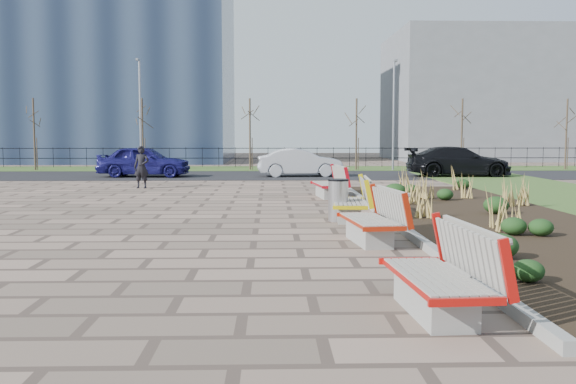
{
  "coord_description": "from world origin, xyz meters",
  "views": [
    {
      "loc": [
        1.15,
        -9.66,
        2.05
      ],
      "look_at": [
        1.5,
        3.0,
        0.9
      ],
      "focal_mm": 40.0,
      "sensor_mm": 36.0,
      "label": 1
    }
  ],
  "objects_px": {
    "bench_b": "(369,217)",
    "bench_c": "(348,199)",
    "pedestrian": "(142,167)",
    "car_blue": "(144,161)",
    "bench_d": "(328,182)",
    "litter_bin": "(338,201)",
    "car_black": "(458,162)",
    "lamp_west": "(140,116)",
    "bench_a": "(434,271)",
    "car_silver": "(300,162)",
    "lamp_east": "(394,116)"
  },
  "relations": [
    {
      "from": "pedestrian",
      "to": "lamp_west",
      "type": "height_order",
      "value": "lamp_west"
    },
    {
      "from": "bench_c",
      "to": "car_black",
      "type": "distance_m",
      "value": 16.91
    },
    {
      "from": "car_silver",
      "to": "lamp_east",
      "type": "height_order",
      "value": "lamp_east"
    },
    {
      "from": "bench_b",
      "to": "car_black",
      "type": "distance_m",
      "value": 19.85
    },
    {
      "from": "litter_bin",
      "to": "bench_b",
      "type": "bearing_deg",
      "value": -85.32
    },
    {
      "from": "lamp_east",
      "to": "bench_d",
      "type": "bearing_deg",
      "value": -108.31
    },
    {
      "from": "bench_d",
      "to": "litter_bin",
      "type": "xyz_separation_m",
      "value": [
        -0.25,
        -5.58,
        -0.01
      ]
    },
    {
      "from": "car_blue",
      "to": "car_silver",
      "type": "distance_m",
      "value": 7.42
    },
    {
      "from": "bench_d",
      "to": "bench_c",
      "type": "bearing_deg",
      "value": -96.24
    },
    {
      "from": "car_blue",
      "to": "car_silver",
      "type": "height_order",
      "value": "car_blue"
    },
    {
      "from": "bench_a",
      "to": "pedestrian",
      "type": "height_order",
      "value": "pedestrian"
    },
    {
      "from": "pedestrian",
      "to": "car_black",
      "type": "height_order",
      "value": "pedestrian"
    },
    {
      "from": "litter_bin",
      "to": "lamp_west",
      "type": "height_order",
      "value": "lamp_west"
    },
    {
      "from": "bench_c",
      "to": "litter_bin",
      "type": "xyz_separation_m",
      "value": [
        -0.25,
        -0.1,
        -0.01
      ]
    },
    {
      "from": "bench_d",
      "to": "pedestrian",
      "type": "bearing_deg",
      "value": 144.55
    },
    {
      "from": "lamp_west",
      "to": "car_black",
      "type": "bearing_deg",
      "value": -18.03
    },
    {
      "from": "litter_bin",
      "to": "car_silver",
      "type": "xyz_separation_m",
      "value": [
        -0.18,
        15.75,
        0.2
      ]
    },
    {
      "from": "car_black",
      "to": "lamp_west",
      "type": "bearing_deg",
      "value": 73.01
    },
    {
      "from": "car_silver",
      "to": "car_black",
      "type": "relative_size",
      "value": 0.82
    },
    {
      "from": "bench_b",
      "to": "car_black",
      "type": "xyz_separation_m",
      "value": [
        7.14,
        18.52,
        0.23
      ]
    },
    {
      "from": "bench_a",
      "to": "bench_b",
      "type": "distance_m",
      "value": 4.8
    },
    {
      "from": "bench_b",
      "to": "bench_a",
      "type": "bearing_deg",
      "value": -96.5
    },
    {
      "from": "car_silver",
      "to": "lamp_west",
      "type": "xyz_separation_m",
      "value": [
        -8.57,
        4.94,
        2.35
      ]
    },
    {
      "from": "bench_c",
      "to": "litter_bin",
      "type": "height_order",
      "value": "bench_c"
    },
    {
      "from": "bench_a",
      "to": "car_silver",
      "type": "bearing_deg",
      "value": 87.37
    },
    {
      "from": "bench_c",
      "to": "pedestrian",
      "type": "distance_m",
      "value": 11.42
    },
    {
      "from": "bench_b",
      "to": "bench_c",
      "type": "distance_m",
      "value": 3.19
    },
    {
      "from": "pedestrian",
      "to": "car_blue",
      "type": "xyz_separation_m",
      "value": [
        -1.13,
        6.3,
        -0.04
      ]
    },
    {
      "from": "car_silver",
      "to": "lamp_west",
      "type": "distance_m",
      "value": 10.17
    },
    {
      "from": "car_silver",
      "to": "car_black",
      "type": "distance_m",
      "value": 7.58
    },
    {
      "from": "pedestrian",
      "to": "car_black",
      "type": "distance_m",
      "value": 15.14
    },
    {
      "from": "car_blue",
      "to": "car_silver",
      "type": "bearing_deg",
      "value": -86.11
    },
    {
      "from": "car_silver",
      "to": "car_black",
      "type": "xyz_separation_m",
      "value": [
        7.58,
        -0.31,
        0.05
      ]
    },
    {
      "from": "bench_a",
      "to": "bench_c",
      "type": "bearing_deg",
      "value": 86.32
    },
    {
      "from": "bench_b",
      "to": "bench_c",
      "type": "height_order",
      "value": "same"
    },
    {
      "from": "bench_d",
      "to": "litter_bin",
      "type": "distance_m",
      "value": 5.59
    },
    {
      "from": "bench_c",
      "to": "pedestrian",
      "type": "height_order",
      "value": "pedestrian"
    },
    {
      "from": "bench_a",
      "to": "pedestrian",
      "type": "distance_m",
      "value": 18.49
    },
    {
      "from": "litter_bin",
      "to": "lamp_east",
      "type": "bearing_deg",
      "value": 75.76
    },
    {
      "from": "pedestrian",
      "to": "car_blue",
      "type": "relative_size",
      "value": 0.37
    },
    {
      "from": "bench_c",
      "to": "car_blue",
      "type": "xyz_separation_m",
      "value": [
        -7.85,
        15.53,
        0.26
      ]
    },
    {
      "from": "car_blue",
      "to": "lamp_east",
      "type": "distance_m",
      "value": 14.0
    },
    {
      "from": "bench_a",
      "to": "car_silver",
      "type": "xyz_separation_m",
      "value": [
        -0.43,
        23.64,
        0.19
      ]
    },
    {
      "from": "pedestrian",
      "to": "car_black",
      "type": "relative_size",
      "value": 0.33
    },
    {
      "from": "lamp_west",
      "to": "lamp_east",
      "type": "xyz_separation_m",
      "value": [
        14.0,
        0.0,
        0.0
      ]
    },
    {
      "from": "bench_d",
      "to": "lamp_west",
      "type": "distance_m",
      "value": 17.77
    },
    {
      "from": "lamp_west",
      "to": "lamp_east",
      "type": "relative_size",
      "value": 1.0
    },
    {
      "from": "litter_bin",
      "to": "pedestrian",
      "type": "xyz_separation_m",
      "value": [
        -6.47,
        9.34,
        0.32
      ]
    },
    {
      "from": "bench_a",
      "to": "car_blue",
      "type": "bearing_deg",
      "value": 104.77
    },
    {
      "from": "litter_bin",
      "to": "pedestrian",
      "type": "relative_size",
      "value": 0.61
    }
  ]
}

